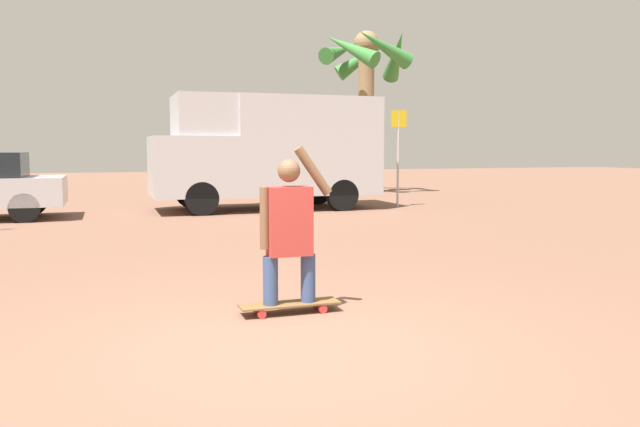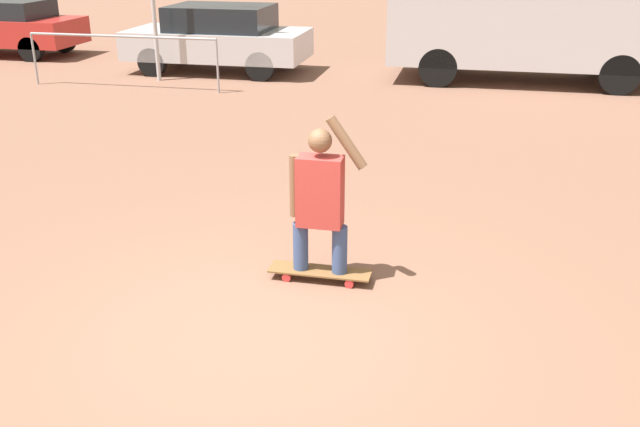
{
  "view_description": "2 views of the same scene",
  "coord_description": "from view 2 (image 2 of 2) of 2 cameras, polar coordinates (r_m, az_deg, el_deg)",
  "views": [
    {
      "loc": [
        -1.28,
        -4.5,
        1.54
      ],
      "look_at": [
        0.66,
        1.18,
        0.92
      ],
      "focal_mm": 35.0,
      "sensor_mm": 36.0,
      "label": 1
    },
    {
      "loc": [
        1.59,
        -4.77,
        3.04
      ],
      "look_at": [
        0.27,
        1.23,
        0.58
      ],
      "focal_mm": 40.0,
      "sensor_mm": 36.0,
      "label": 2
    }
  ],
  "objects": [
    {
      "name": "ground_plane",
      "position": [
        5.88,
        -5.22,
        -9.46
      ],
      "size": [
        80.0,
        80.0,
        0.0
      ],
      "primitive_type": "plane",
      "color": "brown"
    },
    {
      "name": "plaza_railing_segment",
      "position": [
        15.2,
        -15.59,
        12.93
      ],
      "size": [
        4.06,
        0.05,
        1.08
      ],
      "color": "#99999E",
      "rests_on": "ground_plane"
    },
    {
      "name": "person_skateboarder",
      "position": [
        6.34,
        -0.01,
        1.48
      ],
      "size": [
        0.7,
        0.22,
        1.48
      ],
      "color": "#384C7A",
      "rests_on": "skateboard"
    },
    {
      "name": "skateboard",
      "position": [
        6.64,
        0.0,
        -4.68
      ],
      "size": [
        0.95,
        0.25,
        0.1
      ],
      "color": "brown",
      "rests_on": "ground_plane"
    },
    {
      "name": "parked_car_silver",
      "position": [
        16.7,
        -8.09,
        13.79
      ],
      "size": [
        4.02,
        1.89,
        1.47
      ],
      "color": "black",
      "rests_on": "ground_plane"
    },
    {
      "name": "camper_van",
      "position": [
        16.01,
        16.92,
        15.61
      ],
      "size": [
        5.68,
        2.28,
        2.86
      ],
      "color": "black",
      "rests_on": "ground_plane"
    },
    {
      "name": "parked_car_red",
      "position": [
        20.53,
        -23.98,
        13.54
      ],
      "size": [
        3.94,
        1.7,
        1.38
      ],
      "color": "black",
      "rests_on": "ground_plane"
    }
  ]
}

